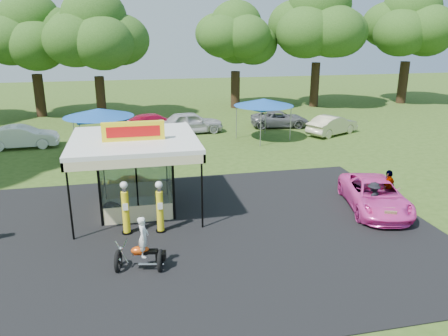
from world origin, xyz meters
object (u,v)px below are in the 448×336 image
(bg_car_b, at_px, (155,123))
(tent_east, at_px, (264,103))
(a_frame_sign, at_px, (389,219))
(bg_car_c, at_px, (191,122))
(bg_car_e, at_px, (332,125))
(spectator_east_a, at_px, (373,199))
(gas_pump_left, at_px, (126,209))
(spectator_east_b, at_px, (388,189))
(gas_station_kiosk, at_px, (136,173))
(motorcycle, at_px, (142,249))
(gas_pump_right, at_px, (160,208))
(bg_car_d, at_px, (280,119))
(pink_sedan, at_px, (375,195))
(bg_car_a, at_px, (22,137))
(tent_west, at_px, (99,113))
(kiosk_car, at_px, (136,184))

(bg_car_b, height_order, tent_east, tent_east)
(a_frame_sign, bearing_deg, bg_car_c, 125.58)
(bg_car_e, bearing_deg, bg_car_b, 47.37)
(spectator_east_a, bearing_deg, tent_east, -110.86)
(gas_pump_left, xyz_separation_m, spectator_east_b, (11.73, 0.28, -0.18))
(bg_car_b, bearing_deg, bg_car_e, -124.85)
(gas_station_kiosk, relative_size, motorcycle, 2.66)
(gas_pump_right, bearing_deg, bg_car_d, 57.82)
(spectator_east_a, height_order, bg_car_c, bg_car_c)
(a_frame_sign, distance_m, bg_car_d, 19.85)
(bg_car_b, xyz_separation_m, tent_east, (7.71, -4.08, 2.02))
(pink_sedan, distance_m, tent_east, 14.03)
(gas_station_kiosk, bearing_deg, bg_car_c, 72.81)
(bg_car_a, relative_size, bg_car_d, 0.97)
(gas_pump_left, distance_m, tent_west, 12.29)
(gas_pump_left, distance_m, bg_car_b, 18.24)
(motorcycle, relative_size, pink_sedan, 0.40)
(bg_car_c, relative_size, tent_west, 1.13)
(gas_station_kiosk, height_order, motorcycle, gas_station_kiosk)
(gas_pump_left, distance_m, a_frame_sign, 10.69)
(bg_car_d, bearing_deg, spectator_east_b, -174.98)
(gas_pump_right, xyz_separation_m, kiosk_car, (-0.83, 4.77, -0.57))
(spectator_east_b, distance_m, bg_car_a, 23.95)
(gas_station_kiosk, height_order, pink_sedan, gas_station_kiosk)
(a_frame_sign, xyz_separation_m, bg_car_a, (-17.47, 17.07, 0.34))
(a_frame_sign, bearing_deg, kiosk_car, 166.91)
(kiosk_car, height_order, tent_east, tent_east)
(bg_car_c, distance_m, tent_east, 6.20)
(a_frame_sign, distance_m, bg_car_e, 17.04)
(bg_car_b, bearing_deg, spectator_east_a, -175.37)
(spectator_east_b, xyz_separation_m, bg_car_e, (4.05, 14.12, -0.15))
(kiosk_car, bearing_deg, bg_car_c, -19.98)
(pink_sedan, bearing_deg, spectator_east_a, -113.72)
(spectator_east_a, bearing_deg, bg_car_a, -64.90)
(spectator_east_a, distance_m, tent_west, 17.51)
(motorcycle, xyz_separation_m, spectator_east_b, (11.21, 3.19, 0.11))
(gas_station_kiosk, bearing_deg, pink_sedan, -12.20)
(tent_west, bearing_deg, bg_car_c, 38.08)
(gas_pump_right, relative_size, a_frame_sign, 2.52)
(bg_car_a, bearing_deg, bg_car_c, -82.84)
(gas_pump_left, height_order, a_frame_sign, gas_pump_left)
(pink_sedan, bearing_deg, tent_east, 107.70)
(spectator_east_a, relative_size, bg_car_b, 0.30)
(tent_east, bearing_deg, bg_car_c, 146.55)
(a_frame_sign, xyz_separation_m, kiosk_car, (-10.01, 6.45, 0.04))
(kiosk_car, xyz_separation_m, spectator_east_b, (11.22, -4.36, 0.42))
(spectator_east_b, height_order, bg_car_d, spectator_east_b)
(gas_station_kiosk, distance_m, kiosk_car, 2.56)
(motorcycle, distance_m, bg_car_a, 19.65)
(gas_station_kiosk, xyz_separation_m, motorcycle, (0.02, -5.35, -0.99))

